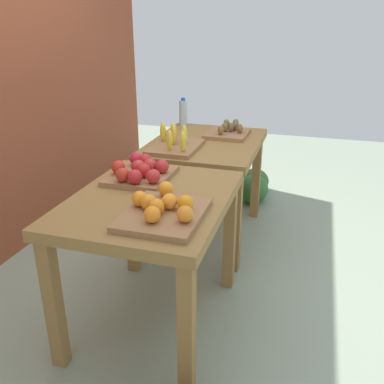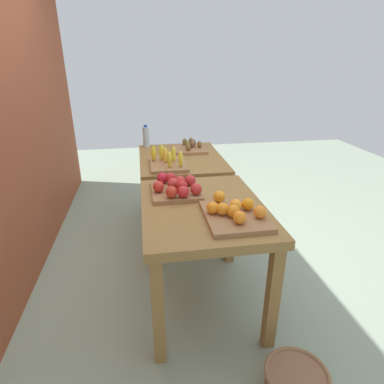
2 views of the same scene
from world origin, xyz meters
The scene contains 9 objects.
ground_plane centered at (0.00, 0.00, 0.00)m, with size 8.00×8.00×0.00m, color gray.
display_table_left centered at (-0.56, 0.00, 0.67)m, with size 1.04×0.80×0.79m.
display_table_right centered at (0.56, 0.00, 0.67)m, with size 1.04×0.80×0.79m.
orange_bin centered at (-0.77, -0.15, 0.83)m, with size 0.45×0.36×0.11m.
apple_bin centered at (-0.34, 0.15, 0.84)m, with size 0.42×0.34×0.11m.
banana_crate centered at (0.29, 0.15, 0.83)m, with size 0.44×0.32×0.17m.
kiwi_bin centered at (0.78, -0.13, 0.82)m, with size 0.37×0.32×0.10m.
water_bottle centered at (1.00, 0.32, 0.90)m, with size 0.07×0.07×0.24m.
watermelon_pile centered at (1.44, -0.27, 0.13)m, with size 0.72×0.41×0.28m.
Camera 1 is at (-2.43, -0.79, 1.65)m, focal length 39.19 mm.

